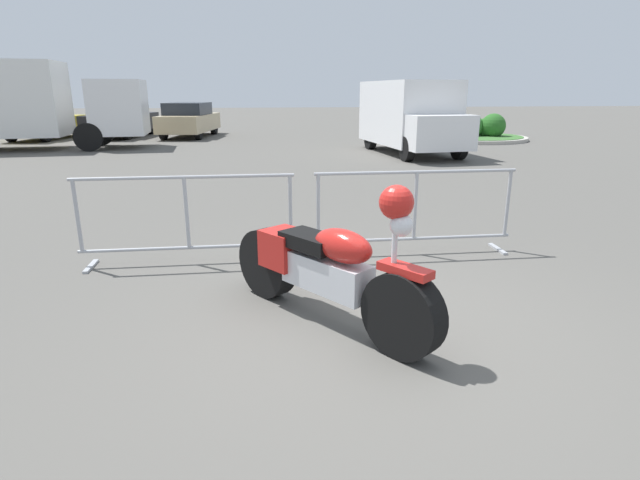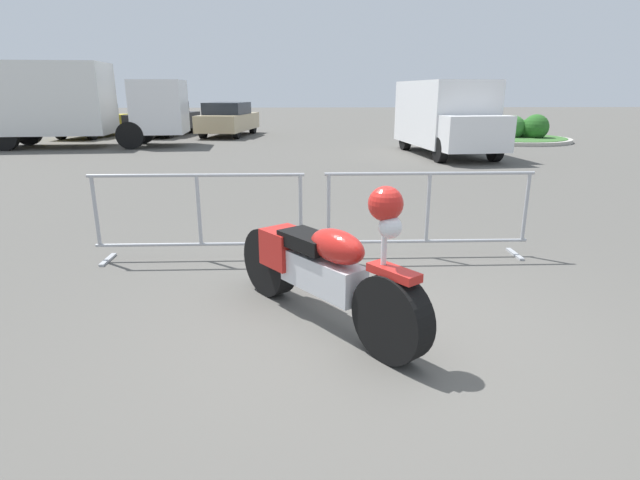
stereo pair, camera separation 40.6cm
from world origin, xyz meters
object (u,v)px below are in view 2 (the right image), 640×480
motorcycle (322,268)px  crowd_barrier_near (199,216)px  parked_car_yellow (92,121)px  box_truck (62,101)px  parked_car_black (164,118)px  crowd_barrier_far (428,213)px  pedestrian (430,118)px  delivery_van (446,115)px  parked_car_tan (228,119)px

motorcycle → crowd_barrier_near: (-1.39, 1.78, 0.05)m
motorcycle → parked_car_yellow: parked_car_yellow is taller
box_truck → parked_car_black: box_truck is taller
crowd_barrier_near → crowd_barrier_far: bearing=0.0°
motorcycle → crowd_barrier_near: size_ratio=0.80×
box_truck → crowd_barrier_far: bearing=-56.9°
crowd_barrier_near → motorcycle: bearing=-52.0°
box_truck → pedestrian: box_truck is taller
crowd_barrier_near → box_truck: box_truck is taller
motorcycle → parked_car_black: parked_car_black is taller
crowd_barrier_near → pedestrian: bearing=65.7°
crowd_barrier_near → parked_car_yellow: size_ratio=0.58×
box_truck → parked_car_yellow: box_truck is taller
parked_car_black → motorcycle: bearing=-152.9°
crowd_barrier_far → box_truck: 16.61m
crowd_barrier_far → parked_car_black: bearing=113.0°
delivery_van → parked_car_black: bearing=-130.9°
box_truck → pedestrian: 13.99m
box_truck → parked_car_black: (2.33, 4.90, -0.86)m
crowd_barrier_near → parked_car_yellow: bearing=114.5°
motorcycle → parked_car_yellow: bearing=169.9°
parked_car_yellow → parked_car_tan: (6.02, 0.27, 0.04)m
crowd_barrier_near → delivery_van: (5.99, 10.37, 0.68)m
motorcycle → parked_car_black: (-6.30, 19.88, 0.26)m
parked_car_tan → crowd_barrier_far: bearing=-155.6°
parked_car_tan → delivery_van: bearing=-123.2°
crowd_barrier_near → parked_car_black: bearing=105.2°
motorcycle → delivery_van: bearing=123.3°
parked_car_black → pedestrian: (11.56, -3.35, 0.15)m
box_truck → parked_car_tan: (5.34, 4.47, -0.88)m
crowd_barrier_far → pedestrian: 15.24m
box_truck → parked_car_tan: box_truck is taller
delivery_van → parked_car_tan: bearing=-138.4°
pedestrian → delivery_van: bearing=58.2°
parked_car_yellow → parked_car_tan: bearing=-77.9°
delivery_van → parked_car_yellow: bearing=-122.4°
box_truck → delivery_van: box_truck is taller
delivery_van → pedestrian: size_ratio=3.06×
crowd_barrier_near → box_truck: 15.09m
crowd_barrier_far → pedestrian: (3.87, 14.74, 0.36)m
motorcycle → pedestrian: bearing=126.3°
box_truck → parked_car_yellow: bearing=95.1°
delivery_van → parked_car_yellow: size_ratio=1.17×
crowd_barrier_near → parked_car_black: (-4.91, 18.09, 0.21)m
crowd_barrier_near → pedestrian: 16.18m
crowd_barrier_near → parked_car_black: parked_car_black is taller
parked_car_black → pedestrian: size_ratio=2.80×
crowd_barrier_far → motorcycle: bearing=-128.0°
crowd_barrier_far → parked_car_tan: bearing=104.8°
motorcycle → crowd_barrier_far: 2.26m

